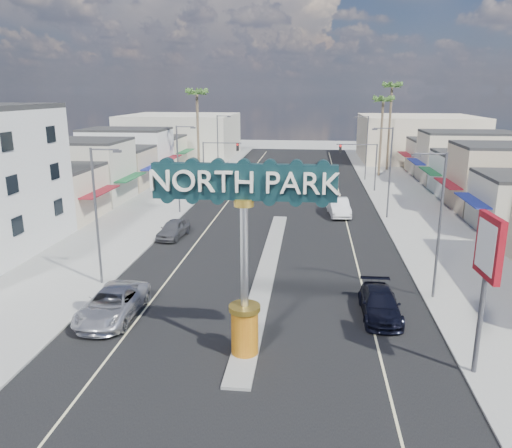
% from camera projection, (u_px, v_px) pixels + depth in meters
% --- Properties ---
extents(ground, '(160.00, 160.00, 0.00)m').
position_uv_depth(ground, '(281.00, 216.00, 51.03)').
color(ground, gray).
rests_on(ground, ground).
extents(road, '(20.00, 120.00, 0.01)m').
position_uv_depth(road, '(281.00, 216.00, 51.03)').
color(road, black).
rests_on(road, ground).
extents(median_island, '(1.30, 30.00, 0.16)m').
position_uv_depth(median_island, '(267.00, 269.00, 35.65)').
color(median_island, gray).
rests_on(median_island, ground).
extents(sidewalk_left, '(8.00, 120.00, 0.12)m').
position_uv_depth(sidewalk_left, '(148.00, 212.00, 52.51)').
color(sidewalk_left, gray).
rests_on(sidewalk_left, ground).
extents(sidewalk_right, '(8.00, 120.00, 0.12)m').
position_uv_depth(sidewalk_right, '(422.00, 219.00, 49.52)').
color(sidewalk_right, gray).
rests_on(sidewalk_right, ground).
extents(storefront_row_left, '(12.00, 42.00, 6.00)m').
position_uv_depth(storefront_row_left, '(105.00, 165.00, 65.29)').
color(storefront_row_left, beige).
rests_on(storefront_row_left, ground).
extents(storefront_row_right, '(12.00, 42.00, 6.00)m').
position_uv_depth(storefront_row_right, '(486.00, 171.00, 60.17)').
color(storefront_row_right, '#B7B29E').
rests_on(storefront_row_right, ground).
extents(backdrop_far_left, '(20.00, 20.00, 8.00)m').
position_uv_depth(backdrop_far_left, '(181.00, 136.00, 95.54)').
color(backdrop_far_left, '#B7B29E').
rests_on(backdrop_far_left, ground).
extents(backdrop_far_right, '(20.00, 20.00, 8.00)m').
position_uv_depth(backdrop_far_right, '(417.00, 138.00, 90.84)').
color(backdrop_far_right, beige).
rests_on(backdrop_far_right, ground).
extents(gateway_sign, '(8.20, 1.50, 9.15)m').
position_uv_depth(gateway_sign, '(244.00, 238.00, 22.59)').
color(gateway_sign, '#B7510E').
rests_on(gateway_sign, median_island).
extents(traffic_signal_left, '(5.09, 0.45, 6.00)m').
position_uv_depth(traffic_signal_left, '(217.00, 156.00, 64.34)').
color(traffic_signal_left, '#47474C').
rests_on(traffic_signal_left, ground).
extents(traffic_signal_right, '(5.09, 0.45, 6.00)m').
position_uv_depth(traffic_signal_right, '(362.00, 158.00, 62.37)').
color(traffic_signal_right, '#47474C').
rests_on(traffic_signal_right, ground).
extents(streetlight_l_near, '(2.03, 0.22, 9.00)m').
position_uv_depth(streetlight_l_near, '(98.00, 210.00, 31.63)').
color(streetlight_l_near, '#47474C').
rests_on(streetlight_l_near, ground).
extents(streetlight_l_mid, '(2.03, 0.22, 9.00)m').
position_uv_depth(streetlight_l_mid, '(180.00, 165.00, 50.83)').
color(streetlight_l_mid, '#47474C').
rests_on(streetlight_l_mid, ground).
extents(streetlight_l_far, '(2.03, 0.22, 9.00)m').
position_uv_depth(streetlight_l_far, '(219.00, 143.00, 71.95)').
color(streetlight_l_far, '#47474C').
rests_on(streetlight_l_far, ground).
extents(streetlight_r_near, '(2.03, 0.22, 9.00)m').
position_uv_depth(streetlight_r_near, '(437.00, 219.00, 29.40)').
color(streetlight_r_near, '#47474C').
rests_on(streetlight_r_near, ground).
extents(streetlight_r_mid, '(2.03, 0.22, 9.00)m').
position_uv_depth(streetlight_r_mid, '(388.00, 168.00, 48.60)').
color(streetlight_r_mid, '#47474C').
rests_on(streetlight_r_mid, ground).
extents(streetlight_r_far, '(2.03, 0.22, 9.00)m').
position_uv_depth(streetlight_r_far, '(366.00, 145.00, 69.72)').
color(streetlight_r_far, '#47474C').
rests_on(streetlight_r_far, ground).
extents(palm_left_far, '(2.60, 2.60, 13.10)m').
position_uv_depth(palm_left_far, '(197.00, 97.00, 68.64)').
color(palm_left_far, brown).
rests_on(palm_left_far, ground).
extents(palm_right_mid, '(2.60, 2.60, 12.10)m').
position_uv_depth(palm_right_mid, '(383.00, 103.00, 71.85)').
color(palm_right_mid, brown).
rests_on(palm_right_mid, ground).
extents(palm_right_far, '(2.60, 2.60, 14.10)m').
position_uv_depth(palm_right_far, '(392.00, 91.00, 76.93)').
color(palm_right_far, brown).
rests_on(palm_right_far, ground).
extents(suv_left, '(2.81, 6.01, 1.66)m').
position_uv_depth(suv_left, '(113.00, 304.00, 27.91)').
color(suv_left, silver).
rests_on(suv_left, ground).
extents(suv_right, '(2.15, 5.16, 1.49)m').
position_uv_depth(suv_right, '(380.00, 304.00, 28.13)').
color(suv_right, black).
rests_on(suv_right, ground).
extents(car_parked_left, '(2.29, 4.71, 1.55)m').
position_uv_depth(car_parked_left, '(173.00, 229.00, 43.27)').
color(car_parked_left, '#5B5C60').
rests_on(car_parked_left, ground).
extents(car_parked_right, '(2.41, 5.57, 1.78)m').
position_uv_depth(car_parked_right, '(339.00, 207.00, 50.89)').
color(car_parked_right, white).
rests_on(car_parked_right, ground).
extents(city_bus, '(2.91, 10.93, 3.02)m').
position_uv_depth(city_bus, '(268.00, 180.00, 62.61)').
color(city_bus, silver).
rests_on(city_bus, ground).
extents(bank_pylon_sign, '(0.44, 2.29, 7.27)m').
position_uv_depth(bank_pylon_sign, '(488.00, 256.00, 21.11)').
color(bank_pylon_sign, '#47474C').
rests_on(bank_pylon_sign, sidewalk_right).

